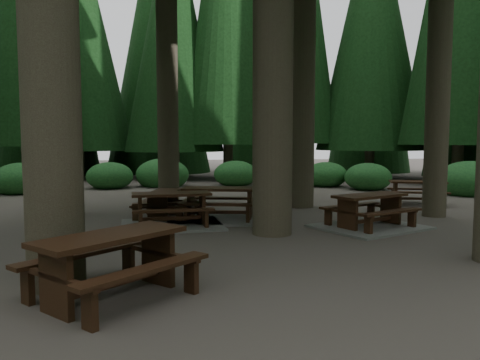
{
  "coord_description": "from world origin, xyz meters",
  "views": [
    {
      "loc": [
        -1.1,
        -9.48,
        1.98
      ],
      "look_at": [
        0.2,
        0.91,
        1.1
      ],
      "focal_mm": 35.0,
      "sensor_mm": 36.0,
      "label": 1
    }
  ],
  "objects": [
    {
      "name": "picnic_table_a",
      "position": [
        3.13,
        0.57,
        0.26
      ],
      "size": [
        2.87,
        2.69,
        0.77
      ],
      "rotation": [
        0.0,
        0.0,
        0.45
      ],
      "color": "gray",
      "rests_on": "ground"
    },
    {
      "name": "picnic_table_d",
      "position": [
        6.25,
        4.3,
        0.48
      ],
      "size": [
        2.0,
        1.79,
        0.72
      ],
      "rotation": [
        0.0,
        0.0,
        -0.31
      ],
      "color": "#382211",
      "rests_on": "ground"
    },
    {
      "name": "picnic_table_b",
      "position": [
        -1.57,
        2.49,
        0.46
      ],
      "size": [
        1.58,
        1.82,
        0.7
      ],
      "rotation": [
        0.0,
        0.0,
        1.38
      ],
      "color": "#382211",
      "rests_on": "ground"
    },
    {
      "name": "picnic_table_f",
      "position": [
        -0.14,
        2.16,
        0.28
      ],
      "size": [
        2.75,
        2.43,
        0.81
      ],
      "rotation": [
        0.0,
        0.0,
        -0.21
      ],
      "color": "gray",
      "rests_on": "ground"
    },
    {
      "name": "shrub_ring",
      "position": [
        0.7,
        0.75,
        0.4
      ],
      "size": [
        23.86,
        24.64,
        1.49
      ],
      "color": "#1B4E24",
      "rests_on": "ground"
    },
    {
      "name": "ground",
      "position": [
        0.0,
        0.0,
        0.0
      ],
      "size": [
        80.0,
        80.0,
        0.0
      ],
      "primitive_type": "plane",
      "color": "#574F47",
      "rests_on": "ground"
    },
    {
      "name": "picnic_table_e",
      "position": [
        -1.98,
        -3.59,
        0.55
      ],
      "size": [
        2.43,
        2.43,
        0.83
      ],
      "rotation": [
        0.0,
        0.0,
        0.78
      ],
      "color": "#382211",
      "rests_on": "ground"
    },
    {
      "name": "picnic_table_c",
      "position": [
        -1.34,
        1.4,
        0.26
      ],
      "size": [
        2.48,
        2.13,
        0.78
      ],
      "rotation": [
        0.0,
        0.0,
        0.1
      ],
      "color": "gray",
      "rests_on": "ground"
    }
  ]
}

